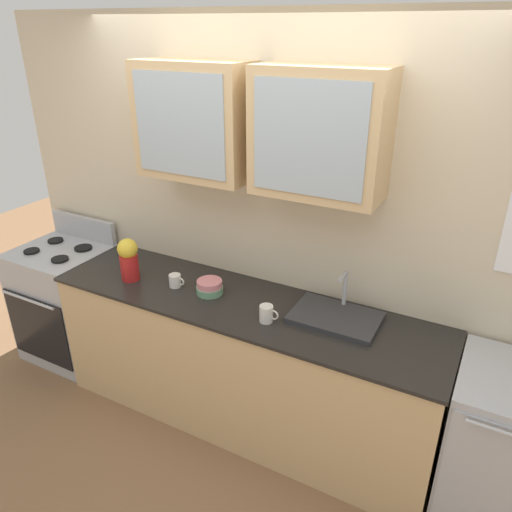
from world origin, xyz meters
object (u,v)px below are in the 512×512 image
object	(u,v)px
stove_range	(68,302)
cup_near_bowls	(175,281)
cup_near_sink	(267,314)
vase	(129,258)
dishwasher	(506,453)
bowl_stack	(210,287)
sink_faucet	(336,316)

from	to	relation	value
stove_range	cup_near_bowls	size ratio (longest dim) A/B	9.84
cup_near_sink	vase	bearing A→B (deg)	178.40
cup_near_sink	cup_near_bowls	size ratio (longest dim) A/B	1.06
stove_range	dishwasher	world-z (taller)	stove_range
dishwasher	cup_near_sink	bearing A→B (deg)	-175.22
cup_near_bowls	cup_near_sink	bearing A→B (deg)	-7.04
bowl_stack	dishwasher	world-z (taller)	bowl_stack
stove_range	cup_near_sink	distance (m)	1.89
sink_faucet	cup_near_bowls	world-z (taller)	sink_faucet
stove_range	dishwasher	bearing A→B (deg)	-0.08
sink_faucet	vase	world-z (taller)	vase
vase	cup_near_bowls	size ratio (longest dim) A/B	2.61
cup_near_sink	cup_near_bowls	distance (m)	0.71
bowl_stack	cup_near_bowls	world-z (taller)	bowl_stack
dishwasher	vase	bearing A→B (deg)	-178.00
stove_range	dishwasher	xyz separation A→B (m)	(3.15, -0.00, -0.01)
sink_faucet	dishwasher	size ratio (longest dim) A/B	0.55
bowl_stack	vase	distance (m)	0.58
cup_near_sink	cup_near_bowls	world-z (taller)	cup_near_sink
stove_range	bowl_stack	xyz separation A→B (m)	(1.35, 0.01, 0.49)
dishwasher	cup_near_bowls	bearing A→B (deg)	-179.32
cup_near_bowls	vase	bearing A→B (deg)	-169.75
sink_faucet	bowl_stack	distance (m)	0.81
sink_faucet	dishwasher	xyz separation A→B (m)	(0.99, -0.09, -0.47)
cup_near_bowls	sink_faucet	bearing A→B (deg)	6.49
cup_near_bowls	stove_range	bearing A→B (deg)	178.54
cup_near_sink	dishwasher	xyz separation A→B (m)	(1.33, 0.11, -0.51)
stove_range	cup_near_bowls	world-z (taller)	stove_range
sink_faucet	cup_near_bowls	size ratio (longest dim) A/B	4.50
cup_near_sink	bowl_stack	bearing A→B (deg)	165.40
dishwasher	stove_range	bearing A→B (deg)	179.92
sink_faucet	cup_near_sink	world-z (taller)	sink_faucet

